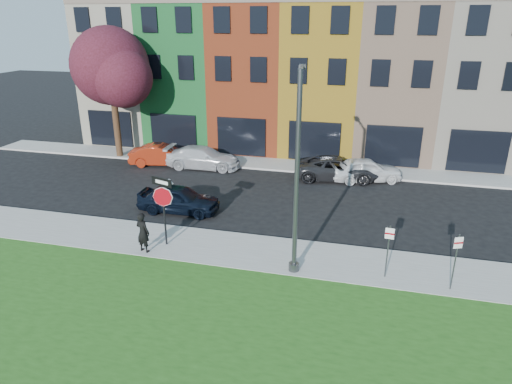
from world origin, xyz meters
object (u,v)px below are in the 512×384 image
(stop_sign, at_px, (163,198))
(street_lamp, at_px, (297,175))
(sedan_near, at_px, (179,199))
(man, at_px, (143,232))

(stop_sign, xyz_separation_m, street_lamp, (5.59, -0.55, 1.64))
(stop_sign, relative_size, sedan_near, 0.73)
(man, bearing_deg, street_lamp, -163.07)
(street_lamp, bearing_deg, stop_sign, 167.32)
(stop_sign, height_order, sedan_near, stop_sign)
(man, distance_m, sedan_near, 4.44)
(man, bearing_deg, sedan_near, -70.68)
(man, relative_size, street_lamp, 0.23)
(sedan_near, height_order, street_lamp, street_lamp)
(sedan_near, relative_size, street_lamp, 0.55)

